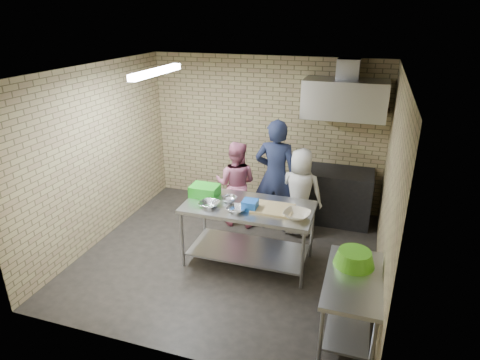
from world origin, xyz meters
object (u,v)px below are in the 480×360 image
Objects in this scene: prep_table at (248,234)px; man_navy at (276,176)px; blue_tub at (250,205)px; green_basin at (354,258)px; woman_white at (300,192)px; green_crate at (205,191)px; bottle_green at (374,104)px; woman_pink at (236,184)px; stove at (335,196)px; side_counter at (350,306)px; bottle_red at (348,101)px.

prep_table is 0.96× the size of man_navy.
blue_tub is 1.59m from green_basin.
green_basin is 0.32× the size of woman_white.
green_crate is at bearing 157.23° from green_basin.
bottle_green is at bearing -150.17° from man_navy.
green_crate is at bearing 163.65° from blue_tub.
bottle_green is at bearing 52.55° from prep_table.
man_navy reaches higher than prep_table.
stove is at bearing -161.13° from woman_pink.
side_counter is 0.83× the size of woman_white.
side_counter is 0.52m from green_basin.
bottle_red is at bearing -140.77° from man_navy.
green_crate reaches higher than prep_table.
woman_white reaches higher than blue_tub.
prep_table is 3.89× the size of green_basin.
man_navy is 0.69m from woman_pink.
bottle_green is at bearing 0.00° from bottle_red.
green_basin is 2.33m from man_navy.
woman_white is at bearing 62.98° from prep_table.
stove is at bearing -151.93° from bottle_green.
green_crate is at bearing -140.17° from bottle_green.
green_basin is (1.42, -0.69, -0.13)m from blue_tub.
green_basin is 3.07× the size of bottle_green.
woman_white reaches higher than stove.
blue_tub is 0.14× the size of woman_pink.
side_counter is 8.00× the size of bottle_green.
man_navy is at bearing -146.50° from stove.
bottle_red is 1.20× the size of bottle_green.
bottle_red is at bearing 63.03° from blue_tub.
woman_white is (-0.94, 1.84, -0.12)m from green_basin.
green_basin is 0.32× the size of woman_pink.
blue_tub is (0.05, -0.10, 0.51)m from prep_table.
bottle_green is at bearing 28.07° from stove.
blue_tub is 1.20m from man_navy.
man_navy is at bearing 125.55° from green_basin.
blue_tub is at bearing -63.43° from prep_table.
woman_pink reaches higher than blue_tub.
blue_tub is 1.33× the size of bottle_green.
green_crate is at bearing 170.27° from prep_table.
green_basin is 2.56× the size of bottle_red.
bottle_green is at bearing -159.83° from woman_pink.
woman_pink is (-2.03, -0.89, -1.29)m from bottle_green.
bottle_red reaches higher than green_crate.
stove is 6.67× the size of bottle_red.
man_navy reaches higher than green_crate.
stove is 2.61× the size of green_basin.
bottle_red reaches higher than side_counter.
bottle_red reaches higher than woman_pink.
bottle_green is 0.10× the size of woman_white.
side_counter is 6.67× the size of bottle_red.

